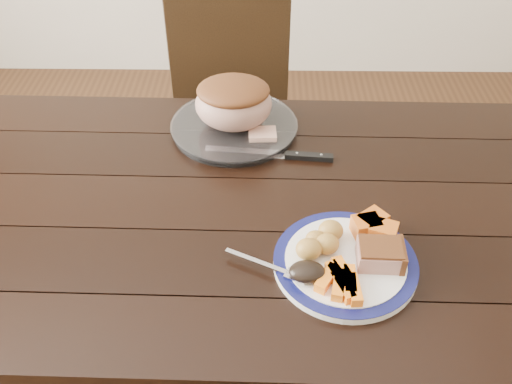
{
  "coord_description": "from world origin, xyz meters",
  "views": [
    {
      "loc": [
        0.09,
        -0.96,
        1.61
      ],
      "look_at": [
        0.08,
        -0.02,
        0.8
      ],
      "focal_mm": 40.0,
      "sensor_mm": 36.0,
      "label": 1
    }
  ],
  "objects_px": {
    "dinner_plate": "(345,264)",
    "carving_knife": "(293,156)",
    "fork": "(272,268)",
    "roast_joint": "(234,104)",
    "chair_far": "(237,112)",
    "dining_table": "(222,232)",
    "serving_platter": "(234,128)",
    "pork_slice": "(380,255)"
  },
  "relations": [
    {
      "from": "dining_table",
      "to": "roast_joint",
      "type": "xyz_separation_m",
      "value": [
        0.02,
        0.29,
        0.17
      ]
    },
    {
      "from": "dinner_plate",
      "to": "fork",
      "type": "xyz_separation_m",
      "value": [
        -0.15,
        -0.02,
        0.01
      ]
    },
    {
      "from": "dining_table",
      "to": "pork_slice",
      "type": "relative_size",
      "value": 18.49
    },
    {
      "from": "chair_far",
      "to": "fork",
      "type": "bearing_deg",
      "value": 82.6
    },
    {
      "from": "fork",
      "to": "carving_knife",
      "type": "relative_size",
      "value": 0.52
    },
    {
      "from": "roast_joint",
      "to": "dining_table",
      "type": "bearing_deg",
      "value": -93.52
    },
    {
      "from": "dinner_plate",
      "to": "pork_slice",
      "type": "xyz_separation_m",
      "value": [
        0.06,
        -0.01,
        0.03
      ]
    },
    {
      "from": "dinner_plate",
      "to": "chair_far",
      "type": "bearing_deg",
      "value": 105.64
    },
    {
      "from": "serving_platter",
      "to": "pork_slice",
      "type": "distance_m",
      "value": 0.57
    },
    {
      "from": "dinner_plate",
      "to": "roast_joint",
      "type": "height_order",
      "value": "roast_joint"
    },
    {
      "from": "dining_table",
      "to": "roast_joint",
      "type": "bearing_deg",
      "value": 86.48
    },
    {
      "from": "dining_table",
      "to": "fork",
      "type": "relative_size",
      "value": 9.63
    },
    {
      "from": "chair_far",
      "to": "roast_joint",
      "type": "xyz_separation_m",
      "value": [
        0.02,
        -0.45,
        0.31
      ]
    },
    {
      "from": "dinner_plate",
      "to": "fork",
      "type": "bearing_deg",
      "value": -170.91
    },
    {
      "from": "chair_far",
      "to": "dinner_plate",
      "type": "xyz_separation_m",
      "value": [
        0.26,
        -0.92,
        0.23
      ]
    },
    {
      "from": "dinner_plate",
      "to": "serving_platter",
      "type": "height_order",
      "value": "serving_platter"
    },
    {
      "from": "dining_table",
      "to": "fork",
      "type": "distance_m",
      "value": 0.27
    },
    {
      "from": "carving_knife",
      "to": "chair_far",
      "type": "bearing_deg",
      "value": 111.9
    },
    {
      "from": "dining_table",
      "to": "carving_knife",
      "type": "distance_m",
      "value": 0.26
    },
    {
      "from": "serving_platter",
      "to": "roast_joint",
      "type": "xyz_separation_m",
      "value": [
        0.0,
        0.0,
        0.07
      ]
    },
    {
      "from": "dining_table",
      "to": "chair_far",
      "type": "distance_m",
      "value": 0.75
    },
    {
      "from": "dinner_plate",
      "to": "pork_slice",
      "type": "height_order",
      "value": "pork_slice"
    },
    {
      "from": "dining_table",
      "to": "roast_joint",
      "type": "height_order",
      "value": "roast_joint"
    },
    {
      "from": "carving_knife",
      "to": "fork",
      "type": "bearing_deg",
      "value": -92.73
    },
    {
      "from": "chair_far",
      "to": "dining_table",
      "type": "bearing_deg",
      "value": 75.68
    },
    {
      "from": "serving_platter",
      "to": "carving_knife",
      "type": "bearing_deg",
      "value": -37.98
    },
    {
      "from": "dinner_plate",
      "to": "roast_joint",
      "type": "bearing_deg",
      "value": 116.98
    },
    {
      "from": "serving_platter",
      "to": "fork",
      "type": "relative_size",
      "value": 1.94
    },
    {
      "from": "dinner_plate",
      "to": "carving_knife",
      "type": "bearing_deg",
      "value": 104.33
    },
    {
      "from": "carving_knife",
      "to": "dining_table",
      "type": "bearing_deg",
      "value": -129.2
    },
    {
      "from": "chair_far",
      "to": "carving_knife",
      "type": "bearing_deg",
      "value": 92.35
    },
    {
      "from": "pork_slice",
      "to": "fork",
      "type": "relative_size",
      "value": 0.52
    },
    {
      "from": "pork_slice",
      "to": "roast_joint",
      "type": "distance_m",
      "value": 0.57
    },
    {
      "from": "chair_far",
      "to": "carving_knife",
      "type": "distance_m",
      "value": 0.63
    },
    {
      "from": "pork_slice",
      "to": "fork",
      "type": "distance_m",
      "value": 0.21
    },
    {
      "from": "roast_joint",
      "to": "dinner_plate",
      "type": "bearing_deg",
      "value": -63.02
    },
    {
      "from": "chair_far",
      "to": "serving_platter",
      "type": "xyz_separation_m",
      "value": [
        0.02,
        -0.45,
        0.23
      ]
    },
    {
      "from": "dining_table",
      "to": "fork",
      "type": "xyz_separation_m",
      "value": [
        0.11,
        -0.21,
        0.11
      ]
    },
    {
      "from": "dinner_plate",
      "to": "carving_knife",
      "type": "relative_size",
      "value": 0.9
    },
    {
      "from": "dining_table",
      "to": "dinner_plate",
      "type": "distance_m",
      "value": 0.34
    },
    {
      "from": "dining_table",
      "to": "dinner_plate",
      "type": "xyz_separation_m",
      "value": [
        0.26,
        -0.19,
        0.1
      ]
    },
    {
      "from": "pork_slice",
      "to": "carving_knife",
      "type": "relative_size",
      "value": 0.27
    }
  ]
}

